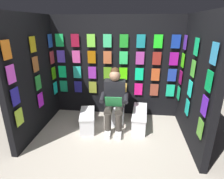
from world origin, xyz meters
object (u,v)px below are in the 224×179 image
toilet (115,107)px  comic_longbox_far (87,120)px  comic_longbox_near (139,118)px  person_reading (114,99)px

toilet → comic_longbox_far: 0.63m
comic_longbox_near → toilet: bearing=-10.7°
comic_longbox_far → person_reading: bearing=-179.8°
person_reading → comic_longbox_near: (-0.50, -0.10, -0.43)m
comic_longbox_near → comic_longbox_far: bearing=15.2°
toilet → person_reading: size_ratio=0.65×
person_reading → comic_longbox_near: bearing=-170.9°
person_reading → comic_longbox_near: person_reading is taller
person_reading → comic_longbox_far: person_reading is taller
person_reading → comic_longbox_near: 0.66m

